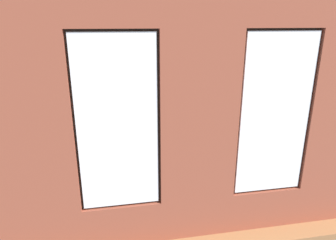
{
  "coord_description": "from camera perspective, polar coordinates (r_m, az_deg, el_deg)",
  "views": [
    {
      "loc": [
        0.99,
        5.9,
        2.77
      ],
      "look_at": [
        -0.03,
        0.4,
        0.91
      ],
      "focal_mm": 32.0,
      "sensor_mm": 36.0,
      "label": 1
    }
  ],
  "objects": [
    {
      "name": "ground_plane",
      "position": [
        6.61,
        -0.87,
        -6.89
      ],
      "size": [
        6.74,
        5.97,
        0.1
      ],
      "primitive_type": "cube",
      "color": "#99663D"
    },
    {
      "name": "brick_wall_with_windows",
      "position": [
        3.68,
        5.85,
        -2.33
      ],
      "size": [
        6.14,
        0.3,
        3.02
      ],
      "color": "brown",
      "rests_on": "ground_plane"
    },
    {
      "name": "couch_by_window",
      "position": [
        4.65,
        -4.65,
        -13.34
      ],
      "size": [
        2.01,
        0.87,
        0.8
      ],
      "color": "black",
      "rests_on": "ground_plane"
    },
    {
      "name": "couch_left",
      "position": [
        6.62,
        20.99,
        -4.57
      ],
      "size": [
        0.97,
        2.08,
        0.8
      ],
      "rotation": [
        0.0,
        0.0,
        1.62
      ],
      "color": "black",
      "rests_on": "ground_plane"
    },
    {
      "name": "coffee_table",
      "position": [
        6.63,
        -0.39,
        -2.88
      ],
      "size": [
        1.55,
        0.78,
        0.42
      ],
      "color": "tan",
      "rests_on": "ground_plane"
    },
    {
      "name": "cup_ceramic",
      "position": [
        6.59,
        -0.39,
        -2.09
      ],
      "size": [
        0.08,
        0.08,
        0.1
      ],
      "primitive_type": "cylinder",
      "color": "#4C4C51",
      "rests_on": "coffee_table"
    },
    {
      "name": "table_plant_small",
      "position": [
        6.63,
        -2.18,
        -1.25
      ],
      "size": [
        0.16,
        0.16,
        0.24
      ],
      "color": "#47423D",
      "rests_on": "coffee_table"
    },
    {
      "name": "remote_gray",
      "position": [
        6.82,
        2.93,
        -1.77
      ],
      "size": [
        0.18,
        0.1,
        0.02
      ],
      "primitive_type": "cube",
      "rotation": [
        0.0,
        0.0,
        5.02
      ],
      "color": "#59595B",
      "rests_on": "coffee_table"
    },
    {
      "name": "remote_black",
      "position": [
        6.52,
        0.8,
        -2.7
      ],
      "size": [
        0.18,
        0.12,
        0.02
      ],
      "primitive_type": "cube",
      "rotation": [
        0.0,
        0.0,
        1.14
      ],
      "color": "black",
      "rests_on": "coffee_table"
    },
    {
      "name": "remote_silver",
      "position": [
        6.44,
        -4.27,
        -3.03
      ],
      "size": [
        0.06,
        0.17,
        0.02
      ],
      "primitive_type": "cube",
      "rotation": [
        0.0,
        0.0,
        6.2
      ],
      "color": "#B2B2B7",
      "rests_on": "coffee_table"
    },
    {
      "name": "media_console",
      "position": [
        6.88,
        -24.29,
        -4.92
      ],
      "size": [
        1.11,
        0.42,
        0.48
      ],
      "primitive_type": "cube",
      "color": "black",
      "rests_on": "ground_plane"
    },
    {
      "name": "tv_flatscreen",
      "position": [
        6.68,
        -24.98,
        0.07
      ],
      "size": [
        1.2,
        0.2,
        0.77
      ],
      "color": "black",
      "rests_on": "media_console"
    },
    {
      "name": "papasan_chair",
      "position": [
        7.86,
        -5.96,
        1.11
      ],
      "size": [
        1.17,
        1.17,
        0.72
      ],
      "color": "olive",
      "rests_on": "ground_plane"
    },
    {
      "name": "potted_plant_near_tv",
      "position": [
        5.69,
        -21.75,
        -4.51
      ],
      "size": [
        0.87,
        0.8,
        1.17
      ],
      "color": "beige",
      "rests_on": "ground_plane"
    },
    {
      "name": "potted_plant_foreground_right",
      "position": [
        8.28,
        -20.03,
        1.28
      ],
      "size": [
        0.69,
        0.68,
        1.21
      ],
      "color": "brown",
      "rests_on": "ground_plane"
    },
    {
      "name": "potted_plant_mid_room_small",
      "position": [
        7.47,
        5.11,
        0.29
      ],
      "size": [
        0.38,
        0.38,
        0.66
      ],
      "color": "beige",
      "rests_on": "ground_plane"
    },
    {
      "name": "potted_plant_between_couches",
      "position": [
        4.84,
        12.81,
        -7.61
      ],
      "size": [
        1.17,
        1.03,
        1.35
      ],
      "color": "gray",
      "rests_on": "ground_plane"
    },
    {
      "name": "potted_plant_by_left_couch",
      "position": [
        7.63,
        12.9,
        -0.27
      ],
      "size": [
        0.35,
        0.35,
        0.59
      ],
      "color": "#47423D",
      "rests_on": "ground_plane"
    }
  ]
}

